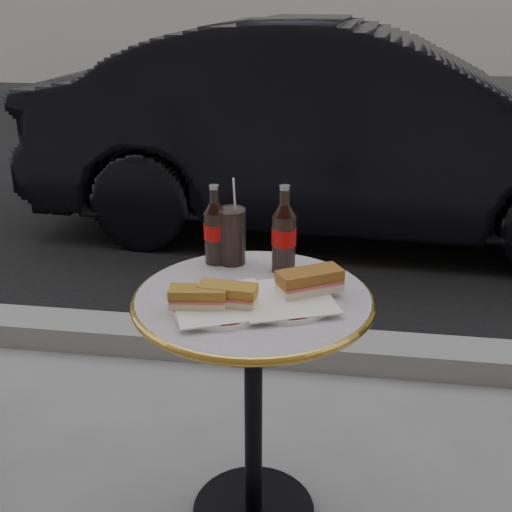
# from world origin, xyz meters

# --- Properties ---
(asphalt_road) EXTENTS (40.00, 8.00, 0.00)m
(asphalt_road) POSITION_xyz_m (0.00, 5.00, 0.00)
(asphalt_road) COLOR black
(asphalt_road) RESTS_ON ground
(curb) EXTENTS (40.00, 0.20, 0.12)m
(curb) POSITION_xyz_m (0.00, 0.90, 0.05)
(curb) COLOR gray
(curb) RESTS_ON ground
(bistro_table) EXTENTS (0.62, 0.62, 0.73)m
(bistro_table) POSITION_xyz_m (0.00, 0.00, 0.37)
(bistro_table) COLOR #BAB2C4
(bistro_table) RESTS_ON ground
(plate_left) EXTENTS (0.29, 0.29, 0.01)m
(plate_left) POSITION_xyz_m (-0.07, -0.08, 0.74)
(plate_left) COLOR white
(plate_left) RESTS_ON bistro_table
(plate_right) EXTENTS (0.28, 0.28, 0.01)m
(plate_right) POSITION_xyz_m (0.09, -0.03, 0.74)
(plate_right) COLOR white
(plate_right) RESTS_ON bistro_table
(sandwich_left_a) EXTENTS (0.14, 0.08, 0.05)m
(sandwich_left_a) POSITION_xyz_m (-0.12, -0.11, 0.77)
(sandwich_left_a) COLOR olive
(sandwich_left_a) RESTS_ON plate_left
(sandwich_left_b) EXTENTS (0.15, 0.08, 0.05)m
(sandwich_left_b) POSITION_xyz_m (-0.05, -0.09, 0.77)
(sandwich_left_b) COLOR #A57529
(sandwich_left_b) RESTS_ON plate_left
(sandwich_right) EXTENTS (0.18, 0.15, 0.06)m
(sandwich_right) POSITION_xyz_m (0.14, 0.01, 0.77)
(sandwich_right) COLOR brown
(sandwich_right) RESTS_ON plate_right
(cola_bottle_left) EXTENTS (0.08, 0.08, 0.23)m
(cola_bottle_left) POSITION_xyz_m (-0.14, 0.20, 0.85)
(cola_bottle_left) COLOR black
(cola_bottle_left) RESTS_ON bistro_table
(cola_bottle_right) EXTENTS (0.08, 0.08, 0.25)m
(cola_bottle_right) POSITION_xyz_m (0.06, 0.17, 0.86)
(cola_bottle_right) COLOR black
(cola_bottle_right) RESTS_ON bistro_table
(cola_glass) EXTENTS (0.08, 0.08, 0.16)m
(cola_glass) POSITION_xyz_m (-0.09, 0.20, 0.81)
(cola_glass) COLOR black
(cola_glass) RESTS_ON bistro_table
(parked_car) EXTENTS (1.54, 4.00, 1.30)m
(parked_car) POSITION_xyz_m (0.24, 2.57, 0.65)
(parked_car) COLOR black
(parked_car) RESTS_ON ground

